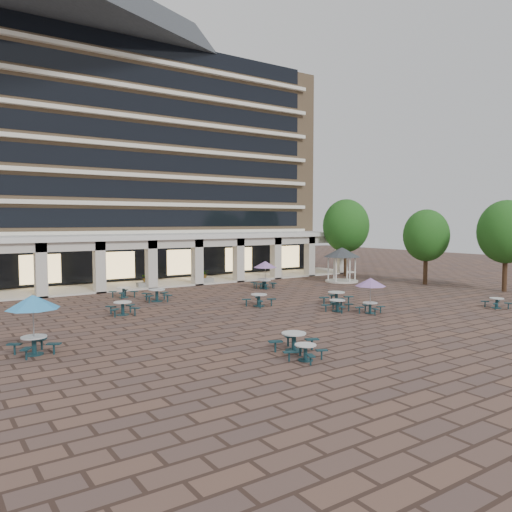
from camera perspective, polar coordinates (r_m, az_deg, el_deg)
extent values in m
plane|color=brown|center=(31.99, 0.24, -5.94)|extent=(120.00, 120.00, 0.00)
cube|color=#997956|center=(54.76, -15.24, 9.60)|extent=(40.00, 15.00, 22.00)
cube|color=silver|center=(47.24, -12.03, 2.67)|extent=(36.80, 0.50, 0.35)
cube|color=black|center=(47.44, -12.16, 4.24)|extent=(35.20, 0.05, 1.60)
cube|color=silver|center=(47.25, -12.08, 5.82)|extent=(36.80, 0.50, 0.35)
cube|color=black|center=(47.53, -12.21, 7.38)|extent=(35.20, 0.05, 1.60)
cube|color=silver|center=(47.41, -12.13, 8.97)|extent=(36.80, 0.50, 0.35)
cube|color=black|center=(47.75, -12.25, 10.50)|extent=(35.20, 0.05, 1.60)
cube|color=silver|center=(47.71, -12.17, 12.08)|extent=(36.80, 0.50, 0.35)
cube|color=black|center=(48.12, -12.30, 13.57)|extent=(35.20, 0.05, 1.60)
cube|color=silver|center=(48.15, -12.22, 15.14)|extent=(36.80, 0.50, 0.35)
cube|color=black|center=(48.63, -12.35, 16.59)|extent=(35.20, 0.05, 1.60)
cube|color=silver|center=(48.72, -12.27, 18.14)|extent=(36.80, 0.50, 0.35)
cube|color=black|center=(49.26, -12.40, 19.54)|extent=(35.20, 0.05, 1.60)
cube|color=silver|center=(49.42, -12.31, 21.06)|extent=(36.80, 0.50, 0.35)
cube|color=black|center=(50.03, -12.44, 22.41)|extent=(35.20, 0.05, 1.60)
cube|color=white|center=(44.71, -10.70, 2.23)|extent=(42.00, 6.60, 0.40)
cube|color=beige|center=(42.13, -9.14, 1.54)|extent=(42.00, 0.30, 0.90)
cube|color=black|center=(47.33, -11.96, -0.60)|extent=(38.00, 0.15, 3.20)
cube|color=beige|center=(45.02, -10.63, -3.04)|extent=(42.00, 6.00, 0.12)
cube|color=beige|center=(39.23, -23.39, -1.48)|extent=(0.80, 0.80, 4.00)
cube|color=beige|center=(40.22, -17.47, -1.21)|extent=(0.80, 0.80, 4.00)
cube|color=beige|center=(41.62, -11.89, -0.94)|extent=(0.80, 0.80, 4.00)
cube|color=beige|center=(43.39, -6.73, -0.69)|extent=(0.80, 0.80, 4.00)
cube|color=beige|center=(45.49, -2.01, -0.45)|extent=(0.80, 0.80, 4.00)
cube|color=beige|center=(47.86, 2.28, -0.23)|extent=(0.80, 0.80, 4.00)
cube|color=beige|center=(50.48, 6.14, -0.03)|extent=(0.80, 0.80, 4.00)
cube|color=beige|center=(53.30, 9.60, 0.15)|extent=(0.80, 0.80, 4.00)
cube|color=#FFD88C|center=(44.48, -23.41, -1.39)|extent=(3.20, 0.08, 2.40)
cube|color=#FFD88C|center=(46.09, -15.57, -1.03)|extent=(3.20, 0.08, 2.40)
cube|color=#FFD88C|center=(48.50, -8.39, -0.68)|extent=(3.20, 0.08, 2.40)
cube|color=#FFD88C|center=(51.60, -1.98, -0.36)|extent=(3.20, 0.08, 2.40)
cube|color=#FFD88C|center=(55.26, 3.65, -0.08)|extent=(3.20, 0.08, 2.40)
cylinder|color=#15353F|center=(20.31, 5.67, -11.75)|extent=(0.60, 0.60, 0.03)
cylinder|color=#15353F|center=(20.24, 5.67, -11.02)|extent=(0.16, 0.16, 0.57)
cylinder|color=silver|center=(20.15, 5.68, -10.07)|extent=(0.86, 0.86, 0.04)
cube|color=#15353F|center=(20.84, 5.12, -10.31)|extent=(0.41, 0.53, 0.04)
cylinder|color=#15353F|center=(20.89, 5.11, -10.83)|extent=(0.07, 0.07, 0.36)
cube|color=#15353F|center=(20.03, 3.80, -10.89)|extent=(0.53, 0.41, 0.04)
cylinder|color=#15353F|center=(20.08, 3.80, -11.43)|extent=(0.07, 0.07, 0.36)
cube|color=#15353F|center=(19.60, 6.27, -11.24)|extent=(0.41, 0.53, 0.04)
cylinder|color=#15353F|center=(19.65, 6.26, -11.80)|extent=(0.07, 0.07, 0.36)
cube|color=#15353F|center=(20.42, 7.51, -10.63)|extent=(0.53, 0.41, 0.04)
cylinder|color=#15353F|center=(20.47, 7.50, -11.16)|extent=(0.07, 0.07, 0.36)
cylinder|color=#15353F|center=(21.67, 4.34, -10.72)|extent=(0.73, 0.73, 0.04)
cylinder|color=#15353F|center=(21.59, 4.35, -9.89)|extent=(0.19, 0.19, 0.69)
cylinder|color=silver|center=(21.49, 4.35, -8.80)|extent=(1.05, 1.05, 0.05)
cube|color=#15353F|center=(22.32, 3.68, -9.12)|extent=(0.48, 0.64, 0.05)
cylinder|color=#15353F|center=(22.38, 3.68, -9.72)|extent=(0.08, 0.08, 0.44)
cube|color=#15353F|center=(21.33, 2.23, -9.73)|extent=(0.64, 0.48, 0.05)
cylinder|color=#15353F|center=(21.39, 2.23, -10.36)|extent=(0.08, 0.08, 0.44)
cube|color=#15353F|center=(20.81, 5.06, -10.09)|extent=(0.48, 0.64, 0.05)
cylinder|color=#15353F|center=(20.87, 5.06, -10.74)|extent=(0.08, 0.08, 0.44)
cube|color=#15353F|center=(21.83, 6.42, -9.44)|extent=(0.64, 0.48, 0.05)
cylinder|color=#15353F|center=(21.88, 6.41, -10.05)|extent=(0.08, 0.08, 0.44)
cylinder|color=#15353F|center=(31.16, 9.27, -6.23)|extent=(0.67, 0.67, 0.04)
cylinder|color=#15353F|center=(31.11, 9.28, -5.69)|extent=(0.17, 0.17, 0.63)
cylinder|color=silver|center=(31.05, 9.29, -5.00)|extent=(0.95, 0.95, 0.05)
cube|color=#15353F|center=(31.77, 8.80, -5.29)|extent=(0.45, 0.58, 0.05)
cylinder|color=#15353F|center=(31.81, 8.80, -5.68)|extent=(0.08, 0.08, 0.40)
cube|color=#15353F|center=(30.83, 7.99, -5.57)|extent=(0.58, 0.45, 0.05)
cylinder|color=#15353F|center=(30.87, 7.99, -5.97)|extent=(0.08, 0.08, 0.40)
cube|color=#15353F|center=(30.41, 9.78, -5.72)|extent=(0.45, 0.58, 0.05)
cylinder|color=#15353F|center=(30.45, 9.78, -6.13)|extent=(0.08, 0.08, 0.40)
cube|color=#15353F|center=(31.36, 10.55, -5.44)|extent=(0.58, 0.45, 0.05)
cylinder|color=#15353F|center=(31.40, 10.55, -5.83)|extent=(0.08, 0.08, 0.40)
cylinder|color=#15353F|center=(35.37, 25.78, -5.36)|extent=(0.60, 0.60, 0.03)
cylinder|color=#15353F|center=(35.33, 25.80, -4.93)|extent=(0.15, 0.15, 0.57)
cylinder|color=silver|center=(35.28, 25.81, -4.38)|extent=(0.86, 0.86, 0.04)
cube|color=#15353F|center=(35.98, 25.91, -4.63)|extent=(0.53, 0.41, 0.04)
cylinder|color=#15353F|center=(36.00, 25.90, -4.94)|extent=(0.07, 0.07, 0.36)
cube|color=#15353F|center=(35.38, 24.72, -4.73)|extent=(0.41, 0.53, 0.04)
cylinder|color=#15353F|center=(35.41, 24.71, -5.05)|extent=(0.07, 0.07, 0.36)
cube|color=#15353F|center=(34.65, 25.69, -4.94)|extent=(0.53, 0.41, 0.04)
cylinder|color=#15353F|center=(34.68, 25.68, -5.26)|extent=(0.07, 0.07, 0.36)
cube|color=#15353F|center=(35.26, 26.89, -4.83)|extent=(0.41, 0.53, 0.04)
cylinder|color=#15353F|center=(35.29, 26.88, -5.14)|extent=(0.07, 0.07, 0.36)
cylinder|color=#15353F|center=(22.96, -23.99, -10.22)|extent=(0.72, 0.72, 0.04)
cylinder|color=#15353F|center=(22.89, -24.02, -9.44)|extent=(0.18, 0.18, 0.68)
cylinder|color=silver|center=(22.80, -24.05, -8.44)|extent=(1.02, 1.02, 0.05)
cube|color=#15353F|center=(23.59, -23.31, -8.75)|extent=(0.54, 0.63, 0.05)
cylinder|color=#15353F|center=(23.64, -23.29, -9.31)|extent=(0.08, 0.08, 0.43)
cube|color=#15353F|center=(23.16, -25.89, -9.06)|extent=(0.63, 0.54, 0.05)
cylinder|color=#15353F|center=(23.22, -25.87, -9.62)|extent=(0.08, 0.08, 0.43)
cube|color=#15353F|center=(22.14, -24.79, -9.62)|extent=(0.54, 0.63, 0.05)
cylinder|color=#15353F|center=(22.20, -24.77, -10.21)|extent=(0.08, 0.08, 0.43)
cube|color=#15353F|center=(22.59, -22.11, -9.28)|extent=(0.63, 0.54, 0.05)
cylinder|color=#15353F|center=(22.64, -22.10, -9.86)|extent=(0.08, 0.08, 0.43)
cylinder|color=gray|center=(22.70, -24.08, -7.25)|extent=(0.05, 0.05, 2.46)
cone|color=#348ED0|center=(22.54, -24.15, -4.82)|extent=(2.15, 2.15, 0.56)
cylinder|color=#15353F|center=(32.61, 0.33, -5.72)|extent=(0.74, 0.74, 0.04)
cylinder|color=#15353F|center=(32.55, 0.33, -5.15)|extent=(0.19, 0.19, 0.69)
cylinder|color=silver|center=(32.49, 0.33, -4.42)|extent=(1.05, 1.05, 0.05)
cube|color=#15353F|center=(33.34, 0.19, -4.73)|extent=(0.53, 0.65, 0.05)
cylinder|color=#15353F|center=(33.38, 0.18, -5.14)|extent=(0.08, 0.08, 0.44)
cube|color=#15353F|center=(32.46, -1.11, -4.97)|extent=(0.65, 0.53, 0.05)
cylinder|color=#15353F|center=(32.50, -1.11, -5.39)|extent=(0.08, 0.08, 0.44)
cube|color=#15353F|center=(31.73, 0.49, -5.18)|extent=(0.53, 0.65, 0.05)
cylinder|color=#15353F|center=(31.77, 0.49, -5.61)|extent=(0.08, 0.08, 0.44)
cube|color=#15353F|center=(32.63, 1.77, -4.92)|extent=(0.65, 0.53, 0.05)
cylinder|color=#15353F|center=(32.67, 1.77, -5.34)|extent=(0.08, 0.08, 0.44)
cylinder|color=#15353F|center=(30.89, 12.90, -6.37)|extent=(0.61, 0.61, 0.03)
cylinder|color=#15353F|center=(30.84, 12.90, -5.88)|extent=(0.16, 0.16, 0.58)
cylinder|color=silver|center=(30.78, 12.91, -5.23)|extent=(0.87, 0.87, 0.04)
cube|color=#15353F|center=(31.43, 12.38, -5.50)|extent=(0.41, 0.54, 0.04)
cylinder|color=#15353F|center=(31.47, 12.38, -5.86)|extent=(0.07, 0.07, 0.37)
cube|color=#15353F|center=(30.55, 11.74, -5.77)|extent=(0.54, 0.41, 0.04)
cylinder|color=#15353F|center=(30.58, 11.74, -6.14)|extent=(0.07, 0.07, 0.37)
cube|color=#15353F|center=(30.21, 13.45, -5.90)|extent=(0.41, 0.54, 0.04)
cylinder|color=#15353F|center=(30.25, 13.45, -6.28)|extent=(0.07, 0.07, 0.37)
cube|color=#15353F|center=(31.11, 14.05, -5.63)|extent=(0.54, 0.41, 0.04)
cylinder|color=#15353F|center=(31.15, 14.05, -5.99)|extent=(0.07, 0.07, 0.37)
cylinder|color=gray|center=(30.72, 12.93, -4.48)|extent=(0.04, 0.04, 2.10)
cone|color=#976AB5|center=(30.61, 12.95, -2.94)|extent=(1.83, 1.83, 0.48)
cylinder|color=#15353F|center=(33.74, 9.16, -5.44)|extent=(0.78, 0.78, 0.04)
cylinder|color=#15353F|center=(33.69, 9.17, -4.86)|extent=(0.20, 0.20, 0.73)
cylinder|color=silver|center=(33.62, 9.18, -4.11)|extent=(1.11, 1.11, 0.06)
cube|color=#15353F|center=(34.47, 8.65, -4.45)|extent=(0.52, 0.68, 0.06)
cylinder|color=#15353F|center=(34.50, 8.64, -4.87)|extent=(0.09, 0.09, 0.47)
cube|color=#15353F|center=(33.36, 7.78, -4.72)|extent=(0.68, 0.52, 0.06)
cylinder|color=#15353F|center=(33.40, 7.78, -5.15)|extent=(0.09, 0.09, 0.47)
cube|color=#15353F|center=(32.87, 9.72, -4.87)|extent=(0.52, 0.68, 0.06)
cylinder|color=#15353F|center=(32.91, 9.72, -5.31)|extent=(0.09, 0.09, 0.47)
cube|color=#15353F|center=(33.99, 10.53, -4.59)|extent=(0.68, 0.52, 0.06)
cylinder|color=#15353F|center=(34.03, 10.53, -5.01)|extent=(0.09, 0.09, 0.47)
cylinder|color=#15353F|center=(30.63, -14.97, -6.49)|extent=(0.73, 0.73, 0.04)
cylinder|color=#15353F|center=(30.57, -14.98, -5.89)|extent=(0.19, 0.19, 0.69)
cylinder|color=silver|center=(30.50, -15.00, -5.12)|extent=(1.04, 1.04, 0.05)
cube|color=#15353F|center=(31.23, -14.18, -5.45)|extent=(0.63, 0.58, 0.05)
cylinder|color=#15353F|center=(31.27, -14.17, -5.89)|extent=(0.08, 0.08, 0.44)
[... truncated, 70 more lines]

